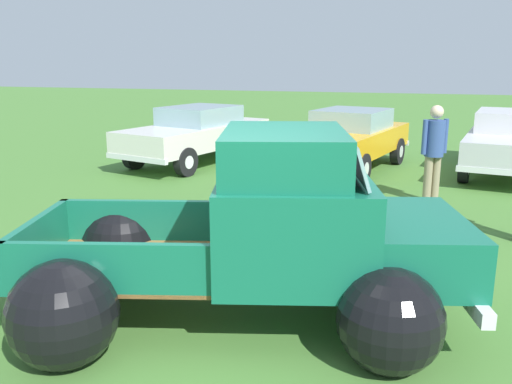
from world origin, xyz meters
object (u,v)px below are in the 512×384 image
(vintage_pickup_truck, at_px, (267,246))
(show_car_2, at_px, (512,140))
(show_car_0, at_px, (197,132))
(spectator_1, at_px, (434,148))
(show_car_1, at_px, (349,137))

(vintage_pickup_truck, height_order, show_car_2, vintage_pickup_truck)
(show_car_0, distance_m, show_car_2, 7.51)
(spectator_1, bearing_deg, show_car_2, -64.09)
(show_car_1, bearing_deg, show_car_0, -72.63)
(vintage_pickup_truck, relative_size, show_car_0, 1.05)
(vintage_pickup_truck, height_order, show_car_0, vintage_pickup_truck)
(vintage_pickup_truck, bearing_deg, spectator_1, 57.44)
(show_car_2, bearing_deg, spectator_1, -19.21)
(show_car_0, xyz_separation_m, show_car_2, (7.46, 0.87, 0.00))
(show_car_1, distance_m, show_car_2, 3.70)
(show_car_1, bearing_deg, spectator_1, 48.37)
(spectator_1, bearing_deg, show_car_1, -0.73)
(show_car_0, height_order, spectator_1, spectator_1)
(vintage_pickup_truck, distance_m, show_car_1, 7.90)
(show_car_1, relative_size, show_car_2, 0.91)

